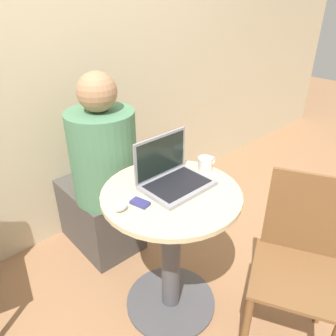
{
  "coord_description": "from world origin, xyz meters",
  "views": [
    {
      "loc": [
        -0.89,
        -0.96,
        1.63
      ],
      "look_at": [
        0.02,
        0.05,
        0.88
      ],
      "focal_mm": 35.0,
      "sensor_mm": 36.0,
      "label": 1
    }
  ],
  "objects_px": {
    "chair_empty": "(297,264)",
    "person_seated": "(102,184)",
    "cell_phone": "(140,203)",
    "laptop": "(172,176)"
  },
  "relations": [
    {
      "from": "laptop",
      "to": "chair_empty",
      "type": "relative_size",
      "value": 0.36
    },
    {
      "from": "cell_phone",
      "to": "chair_empty",
      "type": "height_order",
      "value": "chair_empty"
    },
    {
      "from": "laptop",
      "to": "person_seated",
      "type": "bearing_deg",
      "value": 94.01
    },
    {
      "from": "person_seated",
      "to": "chair_empty",
      "type": "bearing_deg",
      "value": -74.66
    },
    {
      "from": "cell_phone",
      "to": "person_seated",
      "type": "relative_size",
      "value": 0.08
    },
    {
      "from": "laptop",
      "to": "chair_empty",
      "type": "bearing_deg",
      "value": -63.77
    },
    {
      "from": "cell_phone",
      "to": "person_seated",
      "type": "height_order",
      "value": "person_seated"
    },
    {
      "from": "chair_empty",
      "to": "person_seated",
      "type": "height_order",
      "value": "person_seated"
    },
    {
      "from": "cell_phone",
      "to": "person_seated",
      "type": "xyz_separation_m",
      "value": [
        0.18,
        0.65,
        -0.27
      ]
    },
    {
      "from": "cell_phone",
      "to": "person_seated",
      "type": "bearing_deg",
      "value": 74.48
    }
  ]
}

